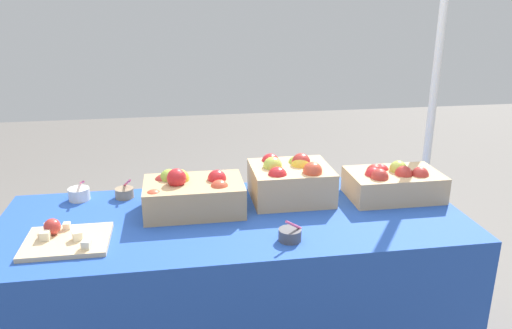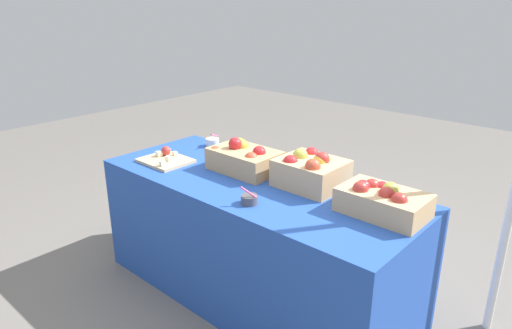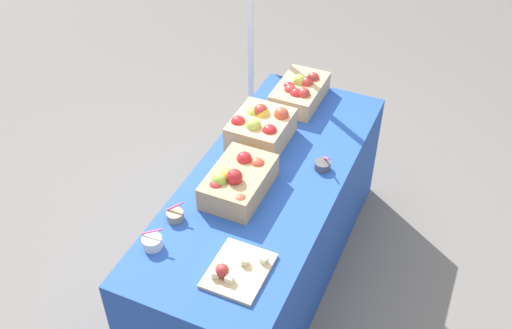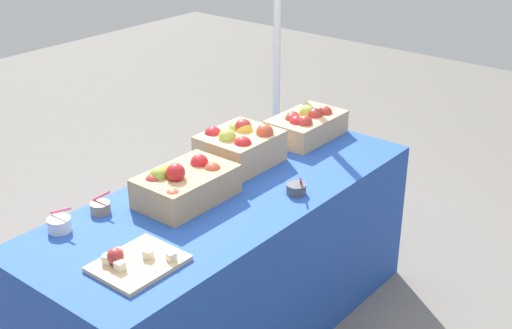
{
  "view_description": "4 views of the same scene",
  "coord_description": "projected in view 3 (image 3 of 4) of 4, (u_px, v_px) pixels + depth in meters",
  "views": [
    {
      "loc": [
        -0.21,
        -1.88,
        1.61
      ],
      "look_at": [
        0.1,
        0.04,
        0.95
      ],
      "focal_mm": 35.46,
      "sensor_mm": 36.0,
      "label": 1
    },
    {
      "loc": [
        1.61,
        -1.79,
        1.71
      ],
      "look_at": [
        -0.03,
        0.04,
        0.82
      ],
      "focal_mm": 32.46,
      "sensor_mm": 36.0,
      "label": 2
    },
    {
      "loc": [
        -2.16,
        -0.89,
        2.79
      ],
      "look_at": [
        -0.13,
        0.01,
        0.92
      ],
      "focal_mm": 41.98,
      "sensor_mm": 36.0,
      "label": 3
    },
    {
      "loc": [
        -1.98,
        -1.77,
        2.1
      ],
      "look_at": [
        0.18,
        -0.01,
        0.81
      ],
      "focal_mm": 48.37,
      "sensor_mm": 36.0,
      "label": 4
    }
  ],
  "objects": [
    {
      "name": "table",
      "position": [
        266.0,
        227.0,
        3.34
      ],
      "size": [
        1.9,
        0.76,
        0.74
      ],
      "primitive_type": "cube",
      "color": "#234CAD",
      "rests_on": "ground_plane"
    },
    {
      "name": "apple_crate_middle",
      "position": [
        261.0,
        127.0,
        3.28
      ],
      "size": [
        0.35,
        0.3,
        0.2
      ],
      "color": "tan",
      "rests_on": "table"
    },
    {
      "name": "sample_bowl_far",
      "position": [
        152.0,
        242.0,
        2.72
      ],
      "size": [
        0.09,
        0.1,
        0.1
      ],
      "color": "silver",
      "rests_on": "table"
    },
    {
      "name": "sample_bowl_near",
      "position": [
        175.0,
        216.0,
        2.86
      ],
      "size": [
        0.08,
        0.09,
        0.1
      ],
      "color": "gray",
      "rests_on": "table"
    },
    {
      "name": "apple_crate_left",
      "position": [
        300.0,
        91.0,
        3.6
      ],
      "size": [
        0.4,
        0.25,
        0.16
      ],
      "color": "tan",
      "rests_on": "table"
    },
    {
      "name": "cutting_board_front",
      "position": [
        236.0,
        270.0,
        2.61
      ],
      "size": [
        0.3,
        0.25,
        0.08
      ],
      "color": "#D1B284",
      "rests_on": "table"
    },
    {
      "name": "sample_bowl_mid",
      "position": [
        323.0,
        165.0,
        3.14
      ],
      "size": [
        0.09,
        0.09,
        0.1
      ],
      "color": "#4C4C51",
      "rests_on": "table"
    },
    {
      "name": "apple_crate_right",
      "position": [
        238.0,
        181.0,
        2.97
      ],
      "size": [
        0.41,
        0.27,
        0.19
      ],
      "color": "tan",
      "rests_on": "table"
    },
    {
      "name": "ground_plane",
      "position": [
        266.0,
        270.0,
        3.58
      ],
      "size": [
        10.0,
        10.0,
        0.0
      ],
      "primitive_type": "plane",
      "color": "slate"
    },
    {
      "name": "tent_pole",
      "position": [
        250.0,
        10.0,
        3.91
      ],
      "size": [
        0.04,
        0.04,
        2.09
      ],
      "primitive_type": "cylinder",
      "color": "white",
      "rests_on": "ground_plane"
    }
  ]
}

